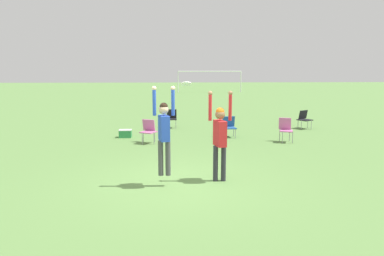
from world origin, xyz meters
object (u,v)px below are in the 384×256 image
(camping_chair_0, at_px, (172,117))
(frisbee, at_px, (186,84))
(camping_chair_2, at_px, (304,118))
(person_jumping, at_px, (164,129))
(person_defending, at_px, (220,134))
(camping_chair_4, at_px, (229,125))
(camping_chair_3, at_px, (286,128))
(cooler_box, at_px, (125,134))
(camping_chair_1, at_px, (149,129))

(camping_chair_0, bearing_deg, frisbee, 91.96)
(camping_chair_2, bearing_deg, person_jumping, 19.20)
(person_defending, xyz_separation_m, camping_chair_4, (1.08, 5.84, -0.71))
(frisbee, relative_size, camping_chair_3, 0.26)
(person_defending, distance_m, camping_chair_4, 5.98)
(camping_chair_2, xyz_separation_m, camping_chair_4, (-3.72, -1.91, -0.01))
(frisbee, bearing_deg, person_defending, 16.30)
(frisbee, height_order, cooler_box, frisbee)
(camping_chair_3, xyz_separation_m, cooler_box, (-6.09, 1.18, -0.37))
(camping_chair_0, bearing_deg, camping_chair_3, 139.98)
(person_jumping, bearing_deg, frisbee, -93.14)
(camping_chair_3, bearing_deg, camping_chair_1, 20.54)
(person_jumping, height_order, camping_chair_3, person_jumping)
(person_jumping, height_order, frisbee, frisbee)
(person_defending, bearing_deg, camping_chair_1, -171.21)
(person_jumping, height_order, camping_chair_0, person_jumping)
(camping_chair_0, distance_m, cooler_box, 2.97)
(camping_chair_0, distance_m, camping_chair_2, 6.03)
(camping_chair_2, relative_size, camping_chair_3, 0.91)
(camping_chair_2, bearing_deg, frisbee, 21.25)
(person_defending, relative_size, camping_chair_3, 2.46)
(camping_chair_2, bearing_deg, camping_chair_4, -6.41)
(person_jumping, height_order, person_defending, person_jumping)
(camping_chair_0, xyz_separation_m, camping_chair_1, (-0.83, -3.45, 0.01))
(person_defending, xyz_separation_m, camping_chair_3, (3.05, 4.74, -0.65))
(frisbee, xyz_separation_m, camping_chair_3, (3.86, 4.97, -1.86))
(camping_chair_3, xyz_separation_m, camping_chair_4, (-1.96, 1.10, -0.06))
(person_jumping, relative_size, cooler_box, 4.27)
(cooler_box, bearing_deg, person_jumping, -74.72)
(frisbee, relative_size, camping_chair_4, 0.28)
(frisbee, bearing_deg, camping_chair_3, 52.17)
(camping_chair_2, distance_m, camping_chair_4, 4.18)
(camping_chair_1, distance_m, camping_chair_4, 3.30)
(camping_chair_0, xyz_separation_m, camping_chair_2, (6.01, -0.47, -0.02))
(camping_chair_3, height_order, cooler_box, camping_chair_3)
(camping_chair_2, relative_size, camping_chair_4, 1.00)
(person_defending, bearing_deg, person_jumping, -90.00)
(camping_chair_2, height_order, camping_chair_4, same)
(camping_chair_2, bearing_deg, camping_chair_1, -10.14)
(camping_chair_0, relative_size, cooler_box, 1.74)
(camping_chair_1, bearing_deg, person_defending, 140.49)
(person_jumping, relative_size, camping_chair_2, 2.55)
(camping_chair_0, xyz_separation_m, cooler_box, (-1.83, -2.31, -0.34))
(camping_chair_1, xyz_separation_m, camping_chair_2, (6.84, 2.97, -0.03))
(person_jumping, xyz_separation_m, frisbee, (0.52, 0.10, 1.03))
(person_defending, xyz_separation_m, cooler_box, (-3.04, 5.91, -1.02))
(person_jumping, xyz_separation_m, cooler_box, (-1.71, 6.26, -1.21))
(person_jumping, height_order, camping_chair_2, person_jumping)
(frisbee, height_order, camping_chair_0, frisbee)
(camping_chair_1, xyz_separation_m, camping_chair_3, (5.09, -0.04, 0.02))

